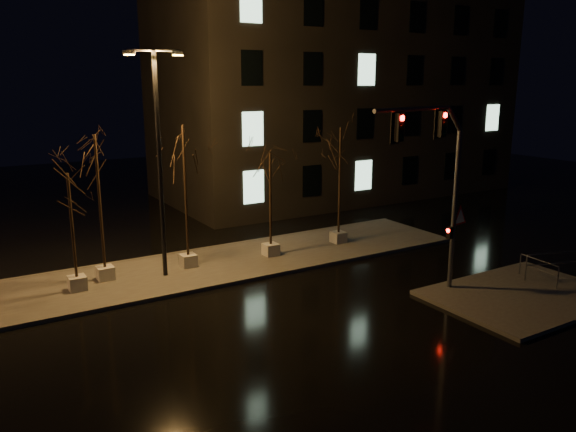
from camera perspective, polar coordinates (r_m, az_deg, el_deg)
ground at (r=20.96m, az=2.24°, el=-9.12°), size 90.00×90.00×0.00m
median at (r=25.83m, az=-5.12°, el=-4.57°), size 22.00×5.00×0.15m
sidewalk_corner at (r=23.54m, az=22.78°, el=-7.43°), size 7.00×5.00×0.15m
building at (r=42.14m, az=4.83°, el=12.64°), size 25.00×12.00×15.00m
tree_0 at (r=22.61m, az=-21.30°, el=1.54°), size 1.80×1.80×4.72m
tree_1 at (r=23.28m, az=-18.83°, el=4.65°), size 1.80×1.80×6.09m
tree_2 at (r=24.07m, az=-10.52°, el=5.84°), size 1.80×1.80×6.33m
tree_3 at (r=25.49m, az=-1.82°, el=4.10°), size 1.80×1.80×4.95m
tree_4 at (r=27.62m, az=5.33°, el=6.31°), size 1.80×1.80×5.92m
traffic_signal_mast at (r=21.19m, az=15.17°, el=4.18°), size 5.73×1.07×7.08m
streetlight_main at (r=23.08m, az=-12.99°, el=6.57°), size 2.22×1.00×9.12m
guard_rail_a at (r=25.55m, az=25.35°, el=-4.19°), size 2.44×0.85×1.11m
guard_rail_b at (r=24.94m, az=24.11°, el=-4.79°), size 0.27×1.92×0.91m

